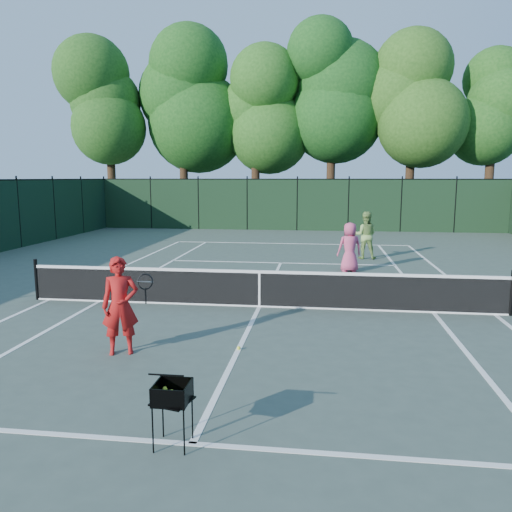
# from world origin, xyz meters

# --- Properties ---
(ground) EXTENTS (90.00, 90.00, 0.00)m
(ground) POSITION_xyz_m (0.00, 0.00, 0.00)
(ground) COLOR #404E44
(ground) RESTS_ON ground
(sideline_doubles_left) EXTENTS (0.10, 23.77, 0.01)m
(sideline_doubles_left) POSITION_xyz_m (-5.49, 0.00, 0.00)
(sideline_doubles_left) COLOR white
(sideline_doubles_left) RESTS_ON ground
(sideline_doubles_right) EXTENTS (0.10, 23.77, 0.01)m
(sideline_doubles_right) POSITION_xyz_m (5.49, 0.00, 0.00)
(sideline_doubles_right) COLOR white
(sideline_doubles_right) RESTS_ON ground
(sideline_singles_left) EXTENTS (0.10, 23.77, 0.01)m
(sideline_singles_left) POSITION_xyz_m (-4.12, 0.00, 0.00)
(sideline_singles_left) COLOR white
(sideline_singles_left) RESTS_ON ground
(sideline_singles_right) EXTENTS (0.10, 23.77, 0.01)m
(sideline_singles_right) POSITION_xyz_m (4.12, 0.00, 0.00)
(sideline_singles_right) COLOR white
(sideline_singles_right) RESTS_ON ground
(baseline_far) EXTENTS (10.97, 0.10, 0.01)m
(baseline_far) POSITION_xyz_m (0.00, 11.88, 0.00)
(baseline_far) COLOR white
(baseline_far) RESTS_ON ground
(service_line_near) EXTENTS (8.23, 0.10, 0.01)m
(service_line_near) POSITION_xyz_m (0.00, -6.40, 0.00)
(service_line_near) COLOR white
(service_line_near) RESTS_ON ground
(service_line_far) EXTENTS (8.23, 0.10, 0.01)m
(service_line_far) POSITION_xyz_m (0.00, 6.40, 0.00)
(service_line_far) COLOR white
(service_line_far) RESTS_ON ground
(center_service_line) EXTENTS (0.10, 12.80, 0.01)m
(center_service_line) POSITION_xyz_m (0.00, 0.00, 0.00)
(center_service_line) COLOR white
(center_service_line) RESTS_ON ground
(tennis_net) EXTENTS (11.69, 0.09, 1.06)m
(tennis_net) POSITION_xyz_m (0.00, 0.00, 0.48)
(tennis_net) COLOR black
(tennis_net) RESTS_ON ground
(fence_far) EXTENTS (24.00, 0.05, 3.00)m
(fence_far) POSITION_xyz_m (0.00, 18.00, 1.50)
(fence_far) COLOR black
(fence_far) RESTS_ON ground
(tree_0) EXTENTS (6.40, 6.40, 13.14)m
(tree_0) POSITION_xyz_m (-13.00, 21.50, 8.16)
(tree_0) COLOR black
(tree_0) RESTS_ON ground
(tree_1) EXTENTS (6.80, 6.80, 13.98)m
(tree_1) POSITION_xyz_m (-8.00, 22.00, 8.69)
(tree_1) COLOR black
(tree_1) RESTS_ON ground
(tree_2) EXTENTS (6.00, 6.00, 12.40)m
(tree_2) POSITION_xyz_m (-3.00, 21.80, 7.73)
(tree_2) COLOR black
(tree_2) RESTS_ON ground
(tree_3) EXTENTS (7.00, 7.00, 14.45)m
(tree_3) POSITION_xyz_m (2.00, 22.30, 9.01)
(tree_3) COLOR black
(tree_3) RESTS_ON ground
(tree_4) EXTENTS (6.20, 6.20, 12.97)m
(tree_4) POSITION_xyz_m (7.00, 21.60, 8.14)
(tree_4) COLOR black
(tree_4) RESTS_ON ground
(tree_5) EXTENTS (5.80, 5.80, 12.23)m
(tree_5) POSITION_xyz_m (12.00, 22.10, 7.71)
(tree_5) COLOR black
(tree_5) RESTS_ON ground
(coach) EXTENTS (0.82, 0.85, 1.76)m
(coach) POSITION_xyz_m (-2.05, -3.54, 0.88)
(coach) COLOR #AA1413
(coach) RESTS_ON ground
(player_pink) EXTENTS (0.93, 0.74, 1.66)m
(player_pink) POSITION_xyz_m (2.41, 4.98, 0.83)
(player_pink) COLOR #C8466F
(player_pink) RESTS_ON ground
(player_green) EXTENTS (0.95, 0.77, 1.83)m
(player_green) POSITION_xyz_m (3.16, 7.85, 0.92)
(player_green) COLOR #7FA552
(player_green) RESTS_ON ground
(ball_hopper) EXTENTS (0.50, 0.50, 0.78)m
(ball_hopper) POSITION_xyz_m (-0.21, -6.46, 0.65)
(ball_hopper) COLOR black
(ball_hopper) RESTS_ON ground
(loose_ball_midcourt) EXTENTS (0.07, 0.07, 0.07)m
(loose_ball_midcourt) POSITION_xyz_m (0.01, -3.09, 0.03)
(loose_ball_midcourt) COLOR yellow
(loose_ball_midcourt) RESTS_ON ground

